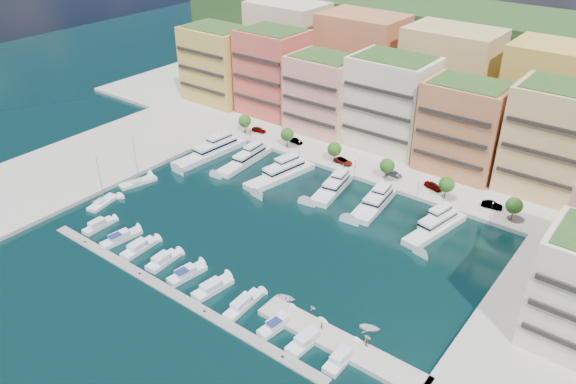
# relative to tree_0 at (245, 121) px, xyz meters

# --- Properties ---
(ground) EXTENTS (400.00, 400.00, 0.00)m
(ground) POSITION_rel_tree_0_xyz_m (40.00, -33.50, -4.74)
(ground) COLOR black
(ground) RESTS_ON ground
(north_quay) EXTENTS (220.00, 64.00, 2.00)m
(north_quay) POSITION_rel_tree_0_xyz_m (40.00, 28.50, -4.74)
(north_quay) COLOR #9E998E
(north_quay) RESTS_ON ground
(west_quay) EXTENTS (34.00, 76.00, 2.00)m
(west_quay) POSITION_rel_tree_0_xyz_m (-22.00, -41.50, -4.74)
(west_quay) COLOR #9E998E
(west_quay) RESTS_ON ground
(hillside) EXTENTS (240.00, 40.00, 58.00)m
(hillside) POSITION_rel_tree_0_xyz_m (40.00, 76.50, -4.74)
(hillside) COLOR #203B18
(hillside) RESTS_ON ground
(south_pontoon) EXTENTS (72.00, 2.20, 0.35)m
(south_pontoon) POSITION_rel_tree_0_xyz_m (37.00, -63.50, -4.74)
(south_pontoon) COLOR gray
(south_pontoon) RESTS_ON ground
(finger_pier) EXTENTS (32.00, 5.00, 2.00)m
(finger_pier) POSITION_rel_tree_0_xyz_m (70.00, -55.50, -4.74)
(finger_pier) COLOR #9E998E
(finger_pier) RESTS_ON ground
(apartment_0) EXTENTS (22.00, 16.50, 24.80)m
(apartment_0) POSITION_rel_tree_0_xyz_m (-26.00, 16.49, 8.57)
(apartment_0) COLOR gold
(apartment_0) RESTS_ON north_quay
(apartment_1) EXTENTS (20.00, 16.50, 26.80)m
(apartment_1) POSITION_rel_tree_0_xyz_m (-4.00, 18.49, 9.57)
(apartment_1) COLOR #D45546
(apartment_1) RESTS_ON north_quay
(apartment_2) EXTENTS (20.00, 15.50, 22.80)m
(apartment_2) POSITION_rel_tree_0_xyz_m (17.00, 16.49, 7.57)
(apartment_2) COLOR #DF9A7C
(apartment_2) RESTS_ON north_quay
(apartment_3) EXTENTS (22.00, 16.50, 25.80)m
(apartment_3) POSITION_rel_tree_0_xyz_m (38.00, 18.49, 9.07)
(apartment_3) COLOR #F6E5BE
(apartment_3) RESTS_ON north_quay
(apartment_4) EXTENTS (20.00, 15.50, 23.80)m
(apartment_4) POSITION_rel_tree_0_xyz_m (60.00, 16.49, 8.07)
(apartment_4) COLOR #CC834C
(apartment_4) RESTS_ON north_quay
(apartment_5) EXTENTS (22.00, 16.50, 26.80)m
(apartment_5) POSITION_rel_tree_0_xyz_m (82.00, 18.49, 9.57)
(apartment_5) COLOR #E6B179
(apartment_5) RESTS_ON north_quay
(backblock_0) EXTENTS (26.00, 18.00, 30.00)m
(backblock_0) POSITION_rel_tree_0_xyz_m (-15.00, 40.50, 11.26)
(backblock_0) COLOR #F6E5BE
(backblock_0) RESTS_ON north_quay
(backblock_1) EXTENTS (26.00, 18.00, 30.00)m
(backblock_1) POSITION_rel_tree_0_xyz_m (15.00, 40.50, 11.26)
(backblock_1) COLOR #CC834C
(backblock_1) RESTS_ON north_quay
(backblock_2) EXTENTS (26.00, 18.00, 30.00)m
(backblock_2) POSITION_rel_tree_0_xyz_m (45.00, 40.50, 11.26)
(backblock_2) COLOR #E6B179
(backblock_2) RESTS_ON north_quay
(backblock_3) EXTENTS (26.00, 18.00, 30.00)m
(backblock_3) POSITION_rel_tree_0_xyz_m (75.00, 40.50, 11.26)
(backblock_3) COLOR gold
(backblock_3) RESTS_ON north_quay
(tree_0) EXTENTS (3.80, 3.80, 5.65)m
(tree_0) POSITION_rel_tree_0_xyz_m (0.00, 0.00, 0.00)
(tree_0) COLOR #473323
(tree_0) RESTS_ON north_quay
(tree_1) EXTENTS (3.80, 3.80, 5.65)m
(tree_1) POSITION_rel_tree_0_xyz_m (16.00, 0.00, 0.00)
(tree_1) COLOR #473323
(tree_1) RESTS_ON north_quay
(tree_2) EXTENTS (3.80, 3.80, 5.65)m
(tree_2) POSITION_rel_tree_0_xyz_m (32.00, 0.00, 0.00)
(tree_2) COLOR #473323
(tree_2) RESTS_ON north_quay
(tree_3) EXTENTS (3.80, 3.80, 5.65)m
(tree_3) POSITION_rel_tree_0_xyz_m (48.00, 0.00, 0.00)
(tree_3) COLOR #473323
(tree_3) RESTS_ON north_quay
(tree_4) EXTENTS (3.80, 3.80, 5.65)m
(tree_4) POSITION_rel_tree_0_xyz_m (64.00, 0.00, 0.00)
(tree_4) COLOR #473323
(tree_4) RESTS_ON north_quay
(tree_5) EXTENTS (3.80, 3.80, 5.65)m
(tree_5) POSITION_rel_tree_0_xyz_m (80.00, 0.00, 0.00)
(tree_5) COLOR #473323
(tree_5) RESTS_ON north_quay
(lamppost_0) EXTENTS (0.30, 0.30, 4.20)m
(lamppost_0) POSITION_rel_tree_0_xyz_m (4.00, -2.30, -0.92)
(lamppost_0) COLOR black
(lamppost_0) RESTS_ON north_quay
(lamppost_1) EXTENTS (0.30, 0.30, 4.20)m
(lamppost_1) POSITION_rel_tree_0_xyz_m (22.00, -2.30, -0.92)
(lamppost_1) COLOR black
(lamppost_1) RESTS_ON north_quay
(lamppost_2) EXTENTS (0.30, 0.30, 4.20)m
(lamppost_2) POSITION_rel_tree_0_xyz_m (40.00, -2.30, -0.92)
(lamppost_2) COLOR black
(lamppost_2) RESTS_ON north_quay
(lamppost_3) EXTENTS (0.30, 0.30, 4.20)m
(lamppost_3) POSITION_rel_tree_0_xyz_m (58.00, -2.30, -0.92)
(lamppost_3) COLOR black
(lamppost_3) RESTS_ON north_quay
(lamppost_4) EXTENTS (0.30, 0.30, 4.20)m
(lamppost_4) POSITION_rel_tree_0_xyz_m (76.00, -2.30, -0.92)
(lamppost_4) COLOR black
(lamppost_4) RESTS_ON north_quay
(yacht_0) EXTENTS (6.77, 24.11, 7.30)m
(yacht_0) POSITION_rel_tree_0_xyz_m (1.24, -15.40, -3.53)
(yacht_0) COLOR silver
(yacht_0) RESTS_ON ground
(yacht_1) EXTENTS (5.49, 19.78, 7.30)m
(yacht_1) POSITION_rel_tree_0_xyz_m (12.26, -13.50, -3.65)
(yacht_1) COLOR silver
(yacht_1) RESTS_ON ground
(yacht_2) EXTENTS (8.30, 21.46, 7.30)m
(yacht_2) POSITION_rel_tree_0_xyz_m (25.15, -14.10, -3.53)
(yacht_2) COLOR silver
(yacht_2) RESTS_ON ground
(yacht_3) EXTENTS (7.25, 16.90, 7.30)m
(yacht_3) POSITION_rel_tree_0_xyz_m (39.73, -11.99, -3.53)
(yacht_3) COLOR silver
(yacht_3) RESTS_ON ground
(yacht_4) EXTENTS (6.88, 17.43, 7.30)m
(yacht_4) POSITION_rel_tree_0_xyz_m (51.77, -12.31, -3.65)
(yacht_4) COLOR silver
(yacht_4) RESTS_ON ground
(yacht_5) EXTENTS (7.47, 19.06, 7.30)m
(yacht_5) POSITION_rel_tree_0_xyz_m (67.84, -13.03, -3.53)
(yacht_5) COLOR silver
(yacht_5) RESTS_ON ground
(cruiser_0) EXTENTS (2.56, 7.55, 2.55)m
(cruiser_0) POSITION_rel_tree_0_xyz_m (7.36, -58.08, -4.20)
(cruiser_0) COLOR silver
(cruiser_0) RESTS_ON ground
(cruiser_1) EXTENTS (3.58, 9.39, 2.66)m
(cruiser_1) POSITION_rel_tree_0_xyz_m (15.28, -58.12, -4.17)
(cruiser_1) COLOR silver
(cruiser_1) RESTS_ON ground
(cruiser_2) EXTENTS (3.20, 8.58, 2.55)m
(cruiser_2) POSITION_rel_tree_0_xyz_m (21.32, -58.09, -4.20)
(cruiser_2) COLOR silver
(cruiser_2) RESTS_ON ground
(cruiser_3) EXTENTS (3.30, 7.69, 2.55)m
(cruiser_3) POSITION_rel_tree_0_xyz_m (28.74, -58.08, -4.20)
(cruiser_3) COLOR silver
(cruiser_3) RESTS_ON ground
(cruiser_4) EXTENTS (3.77, 8.38, 2.66)m
(cruiser_4) POSITION_rel_tree_0_xyz_m (35.72, -58.11, -4.17)
(cruiser_4) COLOR silver
(cruiser_4) RESTS_ON ground
(cruiser_5) EXTENTS (3.84, 8.67, 2.55)m
(cruiser_5) POSITION_rel_tree_0_xyz_m (42.79, -58.09, -4.20)
(cruiser_5) COLOR silver
(cruiser_5) RESTS_ON ground
(cruiser_6) EXTENTS (2.90, 9.28, 2.55)m
(cruiser_6) POSITION_rel_tree_0_xyz_m (50.57, -58.10, -4.20)
(cruiser_6) COLOR silver
(cruiser_6) RESTS_ON ground
(cruiser_7) EXTENTS (3.58, 8.70, 2.66)m
(cruiser_7) POSITION_rel_tree_0_xyz_m (58.80, -58.11, -4.17)
(cruiser_7) COLOR silver
(cruiser_7) RESTS_ON ground
(cruiser_8) EXTENTS (3.56, 8.93, 2.55)m
(cruiser_8) POSITION_rel_tree_0_xyz_m (65.09, -58.10, -4.20)
(cruiser_8) COLOR silver
(cruiser_8) RESTS_ON ground
(cruiser_9) EXTENTS (2.73, 8.02, 2.55)m
(cruiser_9) POSITION_rel_tree_0_xyz_m (71.93, -58.09, -4.20)
(cruiser_9) COLOR silver
(cruiser_9) RESTS_ON ground
(sailboat_1) EXTENTS (5.26, 9.97, 13.20)m
(sailboat_1) POSITION_rel_tree_0_xyz_m (-1.95, -39.39, -4.43)
(sailboat_1) COLOR silver
(sailboat_1) RESTS_ON ground
(sailboat_0) EXTENTS (4.50, 8.62, 13.20)m
(sailboat_0) POSITION_rel_tree_0_xyz_m (-0.53, -51.23, -4.43)
(sailboat_0) COLOR silver
(sailboat_0) RESTS_ON ground
(tender_3) EXTENTS (1.78, 1.62, 0.80)m
(tender_3) POSITION_rel_tree_0_xyz_m (72.80, -51.24, -4.34)
(tender_3) COLOR beige
(tender_3) RESTS_ON ground
(tender_1) EXTENTS (1.71, 1.57, 0.75)m
(tender_1) POSITION_rel_tree_0_xyz_m (61.07, -50.76, -4.37)
(tender_1) COLOR beige
(tender_1) RESTS_ON ground
(tender_2) EXTENTS (4.40, 3.86, 0.76)m
(tender_2) POSITION_rel_tree_0_xyz_m (72.03, -49.06, -4.36)
(tender_2) COLOR silver
(tender_2) RESTS_ON ground
(tender_0) EXTENTS (4.54, 3.97, 0.78)m
(tender_0) POSITION_rel_tree_0_xyz_m (55.52, -51.85, -4.35)
(tender_0) COLOR silver
(tender_0) RESTS_ON ground
(car_0) EXTENTS (4.66, 2.12, 1.55)m
(car_0) POSITION_rel_tree_0_xyz_m (3.00, 2.85, -2.97)
(car_0) COLOR gray
(car_0) RESTS_ON north_quay
(car_1) EXTENTS (4.24, 1.72, 1.37)m
(car_1) POSITION_rel_tree_0_xyz_m (16.71, 3.23, -3.06)
(car_1) COLOR gray
(car_1) RESTS_ON north_quay
(car_2) EXTENTS (5.63, 3.39, 1.46)m
(car_2) POSITION_rel_tree_0_xyz_m (34.64, 0.65, -3.01)
(car_2) COLOR gray
(car_2) RESTS_ON north_quay
(car_3) EXTENTS (4.80, 2.00, 1.38)m
(car_3) POSITION_rel_tree_0_xyz_m (48.72, 2.59, -3.05)
(car_3) COLOR gray
(car_3) RESTS_ON north_quay
(car_4) EXTENTS (5.12, 3.00, 1.64)m
(car_4) POSITION_rel_tree_0_xyz_m (59.83, 2.51, -2.92)
(car_4) COLOR gray
(car_4) RESTS_ON north_quay
(car_5) EXTENTS (4.92, 2.45, 1.55)m
(car_5) POSITION_rel_tree_0_xyz_m (74.60, 2.42, -2.97)
(car_5) COLOR gray
(car_5) RESTS_ON north_quay
(person_0) EXTENTS (0.66, 0.70, 1.61)m
(person_0) POSITION_rel_tree_0_xyz_m (65.78, -54.85, -2.94)
(person_0) COLOR #252B4B
(person_0) RESTS_ON finger_pier
(person_1) EXTENTS (0.83, 0.67, 1.63)m
(person_1) POSITION_rel_tree_0_xyz_m (73.87, -53.59, -2.93)
(person_1) COLOR #48312B
(person_1) RESTS_ON finger_pier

